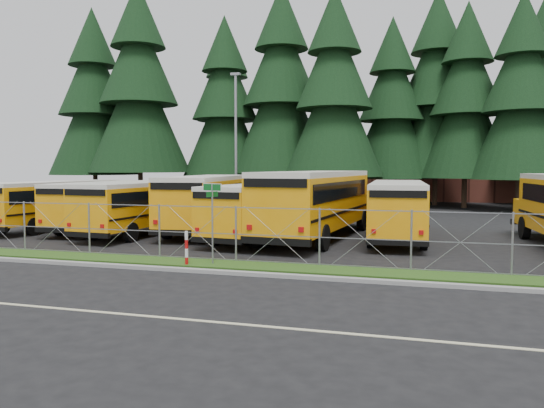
{
  "coord_description": "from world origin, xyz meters",
  "views": [
    {
      "loc": [
        5.39,
        -18.51,
        3.37
      ],
      "look_at": [
        -1.12,
        4.0,
        1.73
      ],
      "focal_mm": 35.0,
      "sensor_mm": 36.0,
      "label": 1
    }
  ],
  "objects": [
    {
      "name": "conifer_0",
      "position": [
        -24.29,
        24.56,
        9.0
      ],
      "size": [
        8.14,
        8.14,
        18.0
      ],
      "primitive_type": null,
      "color": "black",
      "rests_on": "ground"
    },
    {
      "name": "conifer_2",
      "position": [
        -12.09,
        26.65,
        8.45
      ],
      "size": [
        7.65,
        7.65,
        16.91
      ],
      "primitive_type": null,
      "color": "black",
      "rests_on": "ground"
    },
    {
      "name": "street_sign",
      "position": [
        -1.58,
        -1.75,
        2.03
      ],
      "size": [
        0.79,
        0.52,
        2.81
      ],
      "color": "gray",
      "rests_on": "ground"
    },
    {
      "name": "grass_verge",
      "position": [
        0.0,
        -1.7,
        0.03
      ],
      "size": [
        50.0,
        1.4,
        0.06
      ],
      "primitive_type": "cube",
      "color": "#1F4313",
      "rests_on": "ground"
    },
    {
      "name": "chainlink_fence",
      "position": [
        0.0,
        -1.0,
        1.0
      ],
      "size": [
        44.0,
        0.1,
        2.0
      ],
      "primitive_type": null,
      "color": "gray",
      "rests_on": "ground"
    },
    {
      "name": "conifer_3",
      "position": [
        -6.79,
        26.57,
        9.61
      ],
      "size": [
        8.69,
        8.69,
        19.22
      ],
      "primitive_type": null,
      "color": "black",
      "rests_on": "ground"
    },
    {
      "name": "bus_0",
      "position": [
        -13.84,
        6.02,
        1.3
      ],
      "size": [
        3.3,
        10.08,
        2.59
      ],
      "primitive_type": null,
      "rotation": [
        0.0,
        0.0,
        -0.1
      ],
      "color": "orange",
      "rests_on": "ground"
    },
    {
      "name": "conifer_12",
      "position": [
        6.23,
        30.49,
        9.42
      ],
      "size": [
        8.52,
        8.52,
        18.83
      ],
      "primitive_type": null,
      "color": "black",
      "rests_on": "ground"
    },
    {
      "name": "conifer_5",
      "position": [
        2.51,
        28.71,
        8.11
      ],
      "size": [
        7.34,
        7.34,
        16.23
      ],
      "primitive_type": null,
      "color": "black",
      "rests_on": "ground"
    },
    {
      "name": "conifer_7",
      "position": [
        12.23,
        25.36,
        8.27
      ],
      "size": [
        7.48,
        7.48,
        16.54
      ],
      "primitive_type": null,
      "color": "black",
      "rests_on": "ground"
    },
    {
      "name": "bus_5",
      "position": [
        0.58,
        5.89,
        1.58
      ],
      "size": [
        4.0,
        12.31,
        3.17
      ],
      "primitive_type": null,
      "rotation": [
        0.0,
        0.0,
        -0.1
      ],
      "color": "orange",
      "rests_on": "ground"
    },
    {
      "name": "conifer_4",
      "position": [
        -1.74,
        24.04,
        8.84
      ],
      "size": [
        8.0,
        8.0,
        17.69
      ],
      "primitive_type": null,
      "color": "black",
      "rests_on": "ground"
    },
    {
      "name": "striped_bollard",
      "position": [
        -2.37,
        -2.16,
        0.6
      ],
      "size": [
        0.11,
        0.11,
        1.2
      ],
      "primitive_type": "cylinder",
      "color": "#B20C0C",
      "rests_on": "ground"
    },
    {
      "name": "light_standard",
      "position": [
        -7.88,
        17.94,
        5.5
      ],
      "size": [
        0.7,
        0.35,
        10.14
      ],
      "color": "gray",
      "rests_on": "ground"
    },
    {
      "name": "conifer_13",
      "position": [
        15.58,
        34.7,
        9.55
      ],
      "size": [
        8.63,
        8.63,
        19.09
      ],
      "primitive_type": null,
      "color": "black",
      "rests_on": "ground"
    },
    {
      "name": "bus_2",
      "position": [
        -8.07,
        5.31,
        1.31
      ],
      "size": [
        3.06,
        10.15,
        2.62
      ],
      "primitive_type": null,
      "rotation": [
        0.0,
        0.0,
        -0.07
      ],
      "color": "orange",
      "rests_on": "ground"
    },
    {
      "name": "conifer_1",
      "position": [
        -19.06,
        23.72,
        9.84
      ],
      "size": [
        8.9,
        8.9,
        19.67
      ],
      "primitive_type": null,
      "color": "black",
      "rests_on": "ground"
    },
    {
      "name": "bus_4",
      "position": [
        -1.91,
        5.16,
        1.29
      ],
      "size": [
        3.46,
        10.06,
        2.58
      ],
      "primitive_type": null,
      "rotation": [
        0.0,
        0.0,
        -0.12
      ],
      "color": "orange",
      "rests_on": "ground"
    },
    {
      "name": "curb",
      "position": [
        0.0,
        -3.1,
        0.06
      ],
      "size": [
        50.0,
        0.25,
        0.12
      ],
      "primitive_type": "cube",
      "color": "gray",
      "rests_on": "ground"
    },
    {
      "name": "conifer_10",
      "position": [
        -15.02,
        34.9,
        9.12
      ],
      "size": [
        8.25,
        8.25,
        18.24
      ],
      "primitive_type": null,
      "color": "black",
      "rests_on": "ground"
    },
    {
      "name": "ground",
      "position": [
        0.0,
        0.0,
        0.0
      ],
      "size": [
        120.0,
        120.0,
        0.0
      ],
      "primitive_type": "plane",
      "color": "black",
      "rests_on": "ground"
    },
    {
      "name": "bus_6",
      "position": [
        4.19,
        6.63,
        1.34
      ],
      "size": [
        2.91,
        10.34,
        2.68
      ],
      "primitive_type": null,
      "rotation": [
        0.0,
        0.0,
        0.05
      ],
      "color": "orange",
      "rests_on": "ground"
    },
    {
      "name": "conifer_11",
      "position": [
        -4.39,
        34.59,
        6.97
      ],
      "size": [
        6.3,
        6.3,
        13.93
      ],
      "primitive_type": null,
      "color": "black",
      "rests_on": "ground"
    },
    {
      "name": "bus_1",
      "position": [
        -11.0,
        6.36,
        1.29
      ],
      "size": [
        2.86,
        9.92,
        2.57
      ],
      "primitive_type": null,
      "rotation": [
        0.0,
        0.0,
        0.06
      ],
      "color": "orange",
      "rests_on": "ground"
    },
    {
      "name": "conifer_6",
      "position": [
        8.52,
        27.86,
        8.39
      ],
      "size": [
        7.59,
        7.59,
        16.78
      ],
      "primitive_type": null,
      "color": "black",
      "rests_on": "ground"
    },
    {
      "name": "brick_building",
      "position": [
        6.0,
        40.0,
        3.0
      ],
      "size": [
        22.0,
        10.0,
        6.0
      ],
      "primitive_type": "cube",
      "color": "brown",
      "rests_on": "ground"
    },
    {
      "name": "road_lane_line",
      "position": [
        0.0,
        -8.0,
        0.01
      ],
      "size": [
        50.0,
        0.12,
        0.01
      ],
      "primitive_type": "cube",
      "color": "beige",
      "rests_on": "ground"
    },
    {
      "name": "bus_3",
      "position": [
        -5.44,
        7.13,
        1.46
      ],
      "size": [
        3.96,
        11.34,
        2.91
      ],
      "primitive_type": null,
      "rotation": [
        0.0,
        0.0,
        0.12
      ],
      "color": "orange",
      "rests_on": "ground"
    }
  ]
}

